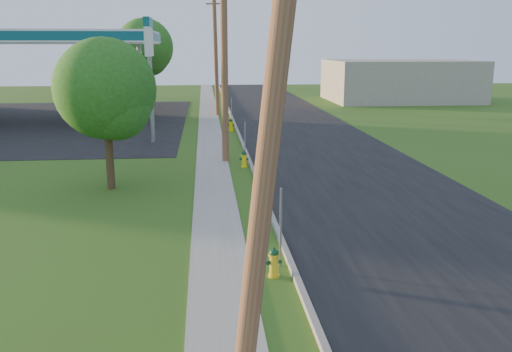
{
  "coord_description": "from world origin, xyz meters",
  "views": [
    {
      "loc": [
        -1.54,
        -8.28,
        5.31
      ],
      "look_at": [
        0.0,
        8.0,
        1.4
      ],
      "focal_mm": 38.0,
      "sensor_mm": 36.0,
      "label": 1
    }
  ],
  "objects_px": {
    "utility_pole_mid": "(224,55)",
    "hydrant_near": "(274,262)",
    "utility_pole_far": "(216,53)",
    "fuel_pump_ne": "(89,115)",
    "tree_verge": "(108,93)",
    "hydrant_far": "(231,125)",
    "price_pylon": "(149,44)",
    "car_silver": "(103,110)",
    "hydrant_mid": "(244,159)",
    "tree_lot": "(146,49)",
    "fuel_pump_se": "(100,108)",
    "utility_pole_near": "(275,86)"
  },
  "relations": [
    {
      "from": "fuel_pump_ne",
      "to": "price_pylon",
      "type": "distance_m",
      "value": 10.17
    },
    {
      "from": "utility_pole_mid",
      "to": "hydrant_near",
      "type": "xyz_separation_m",
      "value": [
        0.61,
        -13.44,
        -4.59
      ]
    },
    {
      "from": "utility_pole_mid",
      "to": "price_pylon",
      "type": "height_order",
      "value": "utility_pole_mid"
    },
    {
      "from": "utility_pole_mid",
      "to": "car_silver",
      "type": "relative_size",
      "value": 2.15
    },
    {
      "from": "tree_verge",
      "to": "hydrant_far",
      "type": "bearing_deg",
      "value": 69.78
    },
    {
      "from": "utility_pole_far",
      "to": "fuel_pump_se",
      "type": "distance_m",
      "value": 9.84
    },
    {
      "from": "fuel_pump_se",
      "to": "tree_verge",
      "type": "bearing_deg",
      "value": -78.53
    },
    {
      "from": "utility_pole_mid",
      "to": "utility_pole_far",
      "type": "bearing_deg",
      "value": 90.0
    },
    {
      "from": "utility_pole_mid",
      "to": "fuel_pump_se",
      "type": "relative_size",
      "value": 3.06
    },
    {
      "from": "tree_lot",
      "to": "utility_pole_near",
      "type": "bearing_deg",
      "value": -82.0
    },
    {
      "from": "fuel_pump_se",
      "to": "car_silver",
      "type": "relative_size",
      "value": 0.7
    },
    {
      "from": "utility_pole_near",
      "to": "utility_pole_far",
      "type": "xyz_separation_m",
      "value": [
        -0.0,
        36.0,
        0.0
      ]
    },
    {
      "from": "price_pylon",
      "to": "hydrant_far",
      "type": "xyz_separation_m",
      "value": [
        4.6,
        3.8,
        -5.02
      ]
    },
    {
      "from": "utility_pole_far",
      "to": "tree_lot",
      "type": "height_order",
      "value": "utility_pole_far"
    },
    {
      "from": "price_pylon",
      "to": "car_silver",
      "type": "height_order",
      "value": "price_pylon"
    },
    {
      "from": "fuel_pump_ne",
      "to": "car_silver",
      "type": "distance_m",
      "value": 2.37
    },
    {
      "from": "utility_pole_far",
      "to": "fuel_pump_ne",
      "type": "bearing_deg",
      "value": -150.67
    },
    {
      "from": "fuel_pump_ne",
      "to": "hydrant_far",
      "type": "relative_size",
      "value": 3.82
    },
    {
      "from": "fuel_pump_ne",
      "to": "hydrant_near",
      "type": "height_order",
      "value": "fuel_pump_ne"
    },
    {
      "from": "hydrant_mid",
      "to": "car_silver",
      "type": "relative_size",
      "value": 0.17
    },
    {
      "from": "fuel_pump_ne",
      "to": "utility_pole_far",
      "type": "bearing_deg",
      "value": 29.33
    },
    {
      "from": "utility_pole_far",
      "to": "tree_lot",
      "type": "relative_size",
      "value": 1.21
    },
    {
      "from": "tree_lot",
      "to": "hydrant_near",
      "type": "relative_size",
      "value": 10.65
    },
    {
      "from": "price_pylon",
      "to": "hydrant_mid",
      "type": "distance_m",
      "value": 9.78
    },
    {
      "from": "hydrant_near",
      "to": "hydrant_mid",
      "type": "height_order",
      "value": "hydrant_mid"
    },
    {
      "from": "utility_pole_near",
      "to": "tree_lot",
      "type": "height_order",
      "value": "utility_pole_near"
    },
    {
      "from": "utility_pole_far",
      "to": "car_silver",
      "type": "distance_m",
      "value": 9.7
    },
    {
      "from": "hydrant_near",
      "to": "hydrant_mid",
      "type": "xyz_separation_m",
      "value": [
        0.17,
        11.99,
        0.01
      ]
    },
    {
      "from": "tree_lot",
      "to": "car_silver",
      "type": "bearing_deg",
      "value": -101.69
    },
    {
      "from": "tree_verge",
      "to": "tree_lot",
      "type": "bearing_deg",
      "value": 93.17
    },
    {
      "from": "tree_lot",
      "to": "utility_pole_mid",
      "type": "bearing_deg",
      "value": -76.64
    },
    {
      "from": "utility_pole_near",
      "to": "hydrant_near",
      "type": "height_order",
      "value": "utility_pole_near"
    },
    {
      "from": "utility_pole_far",
      "to": "price_pylon",
      "type": "height_order",
      "value": "utility_pole_far"
    },
    {
      "from": "utility_pole_near",
      "to": "car_silver",
      "type": "relative_size",
      "value": 2.08
    },
    {
      "from": "utility_pole_far",
      "to": "hydrant_mid",
      "type": "distance_m",
      "value": 19.96
    },
    {
      "from": "hydrant_near",
      "to": "utility_pole_mid",
      "type": "bearing_deg",
      "value": 92.58
    },
    {
      "from": "tree_verge",
      "to": "fuel_pump_ne",
      "type": "bearing_deg",
      "value": 103.96
    },
    {
      "from": "hydrant_near",
      "to": "fuel_pump_se",
      "type": "bearing_deg",
      "value": 107.34
    },
    {
      "from": "utility_pole_mid",
      "to": "hydrant_far",
      "type": "height_order",
      "value": "utility_pole_mid"
    },
    {
      "from": "tree_verge",
      "to": "hydrant_far",
      "type": "distance_m",
      "value": 15.35
    },
    {
      "from": "utility_pole_far",
      "to": "car_silver",
      "type": "bearing_deg",
      "value": -162.33
    },
    {
      "from": "hydrant_mid",
      "to": "fuel_pump_se",
      "type": "bearing_deg",
      "value": 117.68
    },
    {
      "from": "utility_pole_far",
      "to": "fuel_pump_se",
      "type": "relative_size",
      "value": 2.97
    },
    {
      "from": "hydrant_near",
      "to": "tree_verge",
      "type": "bearing_deg",
      "value": 120.42
    },
    {
      "from": "price_pylon",
      "to": "hydrant_near",
      "type": "height_order",
      "value": "price_pylon"
    },
    {
      "from": "car_silver",
      "to": "fuel_pump_se",
      "type": "bearing_deg",
      "value": 38.03
    },
    {
      "from": "hydrant_mid",
      "to": "tree_verge",
      "type": "bearing_deg",
      "value": -147.65
    },
    {
      "from": "utility_pole_mid",
      "to": "fuel_pump_ne",
      "type": "height_order",
      "value": "utility_pole_mid"
    },
    {
      "from": "car_silver",
      "to": "utility_pole_far",
      "type": "bearing_deg",
      "value": -50.46
    },
    {
      "from": "tree_lot",
      "to": "fuel_pump_se",
      "type": "bearing_deg",
      "value": -106.64
    }
  ]
}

